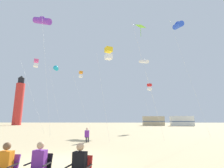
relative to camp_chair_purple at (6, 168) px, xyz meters
The scene contains 19 objects.
ground 2.80m from the camp_chair_purple, 83.49° to the left, with size 200.00×200.00×0.00m, color #CCB584.
camp_chair_purple is the anchor object (origin of this frame).
spectator_purple_chair 0.18m from the camp_chair_purple, 91.18° to the right, with size 0.34×0.51×1.16m.
camp_chair_black 0.85m from the camp_chair_purple, 12.81° to the left, with size 0.59×0.61×0.82m.
spectator_black_chair 0.83m from the camp_chair_purple, ahead, with size 0.36×0.52×1.16m.
spectator_red_chair 1.98m from the camp_chair_purple, ahead, with size 0.39×0.54×1.16m.
kite_flyer_standing 9.11m from the camp_chair_purple, 87.46° to the left, with size 0.35×0.52×1.16m.
kite_tube_violet 17.98m from the camp_chair_purple, 114.91° to the left, with size 2.90×2.40×13.33m.
kite_box_scarlet 26.75m from the camp_chair_purple, 71.64° to the left, with size 1.73×1.73×7.89m.
kite_diamond_lime 16.58m from the camp_chair_purple, 65.68° to the left, with size 2.66×2.14×11.71m.
kite_tube_blue 23.07m from the camp_chair_purple, 55.79° to the left, with size 3.35×2.94×14.45m.
kite_box_rainbow 22.26m from the camp_chair_purple, 116.56° to the left, with size 3.46×2.89×10.34m.
kite_tube_cyan 28.17m from the camp_chair_purple, 109.47° to the left, with size 2.84×3.18×11.72m.
kite_tube_white 29.80m from the camp_chair_purple, 73.83° to the left, with size 3.49×3.86×13.32m.
kite_box_gold 12.66m from the camp_chair_purple, 78.86° to the left, with size 1.50×1.50×8.39m.
kite_box_orange 27.64m from the camp_chair_purple, 99.42° to the left, with size 3.49×2.77×10.63m.
lighthouse_distant 60.40m from the camp_chair_purple, 121.40° to the left, with size 2.80×2.80×16.80m.
rv_van_tan 50.88m from the camp_chair_purple, 75.03° to the left, with size 6.51×2.54×2.80m.
rv_van_white 51.62m from the camp_chair_purple, 65.94° to the left, with size 6.55×2.65×2.80m.
Camera 1 is at (2.73, -7.45, 1.76)m, focal length 27.28 mm.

